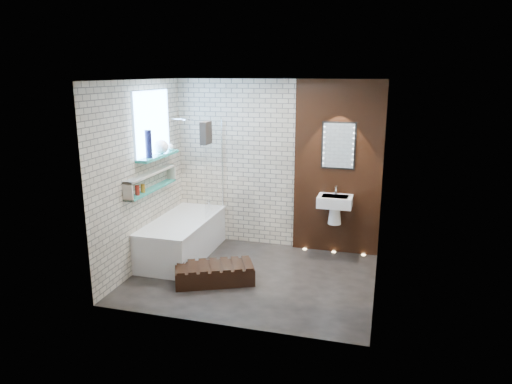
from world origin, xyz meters
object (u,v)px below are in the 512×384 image
(washbasin, at_px, (335,205))
(walnut_step, at_px, (214,274))
(led_mirror, at_px, (338,146))
(bath_screen, at_px, (214,168))
(bathtub, at_px, (183,237))

(washbasin, xyz_separation_m, walnut_step, (-1.39, -1.37, -0.68))
(led_mirror, bearing_deg, bath_screen, -169.34)
(bathtub, bearing_deg, led_mirror, 19.78)
(bath_screen, height_order, led_mirror, led_mirror)
(bath_screen, xyz_separation_m, washbasin, (1.82, 0.18, -0.49))
(walnut_step, bearing_deg, led_mirror, 47.75)
(bathtub, bearing_deg, washbasin, 16.01)
(bath_screen, bearing_deg, bathtub, -128.90)
(bath_screen, distance_m, walnut_step, 1.72)
(bath_screen, height_order, walnut_step, bath_screen)
(bath_screen, xyz_separation_m, walnut_step, (0.43, -1.19, -1.17))
(led_mirror, bearing_deg, walnut_step, -132.25)
(led_mirror, xyz_separation_m, walnut_step, (-1.39, -1.53, -1.54))
(led_mirror, bearing_deg, bathtub, -160.22)
(washbasin, xyz_separation_m, led_mirror, (0.00, 0.16, 0.86))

